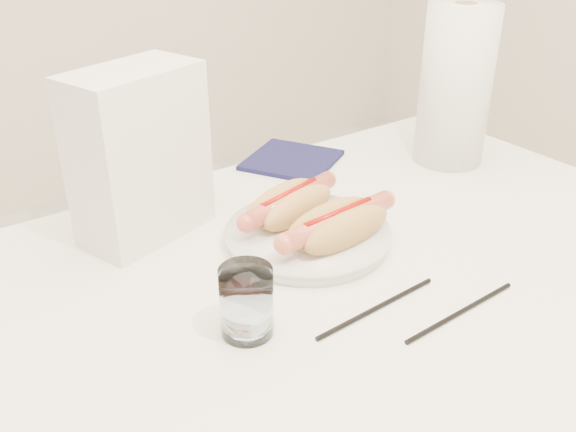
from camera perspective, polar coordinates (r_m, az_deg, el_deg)
table at (r=0.91m, az=3.98°, el=-8.44°), size 1.20×0.80×0.75m
plate at (r=0.94m, az=1.78°, el=-1.94°), size 0.31×0.31×0.02m
hotdog_left at (r=0.96m, az=0.15°, el=1.02°), size 0.19×0.11×0.05m
hotdog_right at (r=0.90m, az=4.50°, el=-0.87°), size 0.20×0.09×0.05m
water_glass at (r=0.75m, az=-3.75°, el=-7.67°), size 0.06×0.06×0.09m
chopstick_near at (r=0.81m, az=7.96°, el=-8.14°), size 0.20×0.02×0.01m
chopstick_far at (r=0.83m, az=15.23°, el=-8.29°), size 0.20×0.01×0.01m
napkin_box at (r=0.95m, az=-13.19°, el=5.34°), size 0.21×0.16×0.25m
navy_napkin at (r=1.22m, az=0.34°, el=5.04°), size 0.22×0.22×0.01m
paper_towel_roll at (r=1.22m, az=14.79°, el=11.22°), size 0.13×0.13×0.29m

